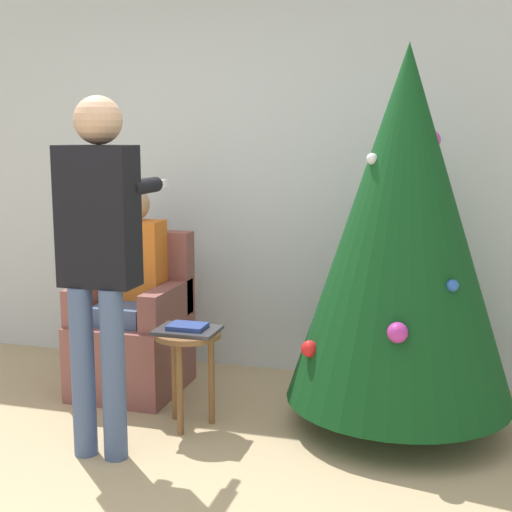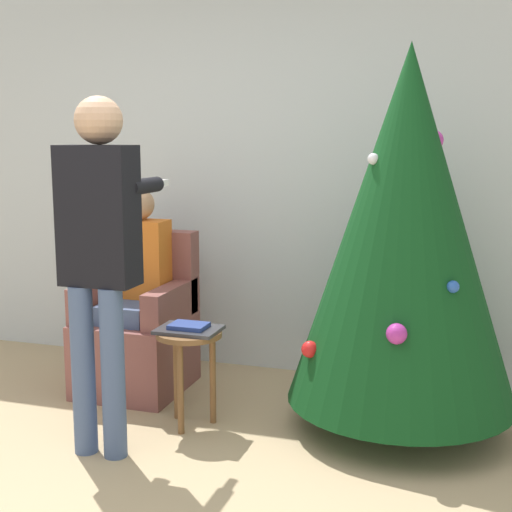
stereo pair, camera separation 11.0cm
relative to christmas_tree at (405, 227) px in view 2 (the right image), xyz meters
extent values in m
cube|color=silver|center=(-1.13, 0.80, 0.21)|extent=(8.00, 0.06, 2.70)
cylinder|color=brown|center=(0.00, 0.00, -1.05)|extent=(0.10, 0.10, 0.17)
cone|color=#0F4219|center=(0.00, 0.00, 0.00)|extent=(1.25, 1.25, 1.93)
sphere|color=red|center=(-0.45, -0.29, -0.64)|extent=(0.09, 0.09, 0.09)
sphere|color=#B23399|center=(0.12, 0.13, 0.46)|extent=(0.11, 0.11, 0.11)
sphere|color=#2856B2|center=(0.27, -0.29, -0.25)|extent=(0.06, 0.06, 0.06)
sphere|color=white|center=(-0.16, -0.12, 0.37)|extent=(0.06, 0.06, 0.06)
sphere|color=#B23399|center=(0.03, -0.47, -0.46)|extent=(0.10, 0.10, 0.10)
cube|color=brown|center=(-1.69, 0.11, -0.90)|extent=(0.62, 0.67, 0.47)
cube|color=brown|center=(-1.69, 0.37, -0.40)|extent=(0.62, 0.14, 0.53)
cube|color=brown|center=(-1.94, 0.11, -0.55)|extent=(0.12, 0.60, 0.23)
cube|color=brown|center=(-1.44, 0.11, -0.55)|extent=(0.12, 0.60, 0.23)
cylinder|color=#475B84|center=(-1.79, -0.09, -0.90)|extent=(0.11, 0.11, 0.47)
cylinder|color=#475B84|center=(-1.59, -0.09, -0.90)|extent=(0.11, 0.11, 0.47)
cube|color=#475B84|center=(-1.69, 0.06, -0.61)|extent=(0.32, 0.40, 0.12)
cube|color=orange|center=(-1.69, 0.21, -0.30)|extent=(0.36, 0.20, 0.50)
sphere|color=tan|center=(-1.69, 0.21, 0.05)|extent=(0.20, 0.20, 0.20)
cylinder|color=#475B84|center=(-1.51, -0.80, -0.70)|extent=(0.12, 0.12, 0.88)
cylinder|color=#475B84|center=(-1.34, -0.80, -0.70)|extent=(0.12, 0.12, 0.88)
cube|color=black|center=(-1.42, -0.74, 0.09)|extent=(0.38, 0.20, 0.70)
sphere|color=tan|center=(-1.42, -0.71, 0.56)|extent=(0.24, 0.24, 0.24)
cylinder|color=black|center=(-1.58, -0.55, 0.23)|extent=(0.08, 0.30, 0.08)
cylinder|color=black|center=(-1.26, -0.55, 0.23)|extent=(0.08, 0.30, 0.08)
cube|color=white|center=(-1.26, -0.36, 0.23)|extent=(0.04, 0.14, 0.04)
cylinder|color=brown|center=(-1.13, -0.32, -0.60)|extent=(0.37, 0.37, 0.03)
cylinder|color=brown|center=(-1.13, -0.45, -0.88)|extent=(0.04, 0.04, 0.52)
cylinder|color=brown|center=(-1.02, -0.25, -0.88)|extent=(0.04, 0.04, 0.52)
cylinder|color=brown|center=(-1.24, -0.25, -0.88)|extent=(0.04, 0.04, 0.52)
cube|color=#38383D|center=(-1.13, -0.32, -0.58)|extent=(0.34, 0.25, 0.02)
cube|color=navy|center=(-1.13, -0.32, -0.56)|extent=(0.20, 0.15, 0.02)
camera|label=1|loc=(0.29, -3.88, 0.49)|focal=50.00mm
camera|label=2|loc=(0.39, -3.85, 0.49)|focal=50.00mm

